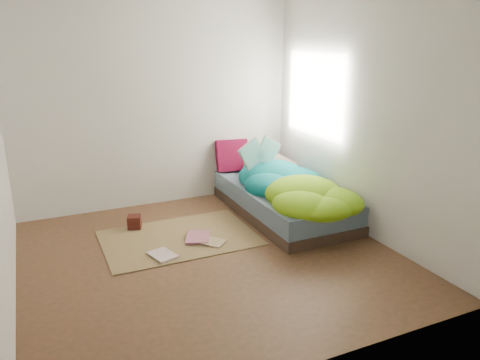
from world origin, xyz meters
The scene contains 12 objects.
ground centered at (0.00, 0.00, 0.00)m, with size 3.50×3.50×0.00m, color #46331A.
room_walls centered at (0.01, 0.01, 1.63)m, with size 3.54×3.54×2.62m.
bed centered at (1.22, 0.72, 0.17)m, with size 1.00×2.00×0.34m.
duvet centered at (1.22, 0.50, 0.51)m, with size 0.96×1.84×0.34m, color #086A7D, non-canonical shape.
rug centered at (-0.15, 0.55, 0.01)m, with size 1.60×1.10×0.01m, color brown.
pillow_floral centered at (1.38, 1.35, 0.41)m, with size 0.63×0.39×0.14m, color white.
pillow_magenta centered at (0.95, 1.63, 0.55)m, with size 0.42×0.13×0.42m, color #55051C.
open_book centered at (1.04, 0.99, 0.83)m, with size 0.49×0.11×0.30m, color green, non-canonical shape.
wooden_box centered at (-0.53, 1.01, 0.08)m, with size 0.14×0.14×0.14m, color #3E120E.
floor_book_a centered at (-0.53, 0.16, 0.02)m, with size 0.21×0.28×0.02m, color white.
floor_book_b centered at (-0.09, 0.48, 0.03)m, with size 0.25×0.33×0.03m, color #C47178.
floor_book_c centered at (0.04, 0.21, 0.02)m, with size 0.20×0.27×0.02m, color tan.
Camera 1 is at (-1.47, -3.92, 2.10)m, focal length 35.00 mm.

